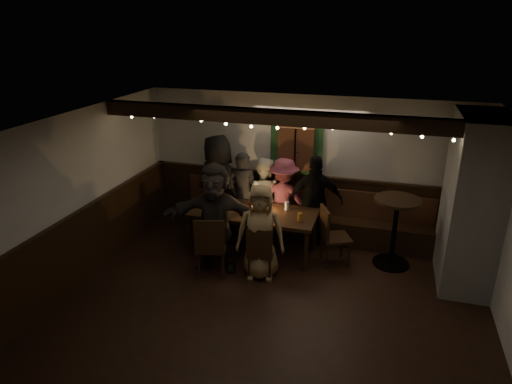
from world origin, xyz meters
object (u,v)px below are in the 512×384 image
(person_c, at_px, (263,196))
(person_f, at_px, (215,218))
(chair_end, at_px, (330,233))
(person_a, at_px, (218,185))
(chair_near_right, at_px, (260,250))
(person_b, at_px, (243,194))
(chair_near_left, at_px, (210,244))
(high_top, at_px, (395,224))
(person_g, at_px, (261,232))
(person_e, at_px, (315,201))
(dining_table, at_px, (252,215))
(person_d, at_px, (284,199))

(person_c, relative_size, person_f, 0.83)
(chair_end, distance_m, person_a, 2.32)
(chair_near_right, xyz_separation_m, person_b, (-0.75, 1.45, 0.30))
(chair_near_left, height_order, chair_end, chair_near_left)
(high_top, bearing_deg, chair_end, -165.55)
(person_g, bearing_deg, chair_near_left, -171.93)
(chair_near_left, height_order, person_a, person_a)
(high_top, distance_m, person_c, 2.42)
(person_e, xyz_separation_m, person_g, (-0.61, -1.36, -0.06))
(chair_near_right, height_order, person_e, person_e)
(chair_near_right, relative_size, person_b, 0.55)
(chair_near_left, relative_size, person_g, 0.66)
(person_e, bearing_deg, person_a, -10.78)
(chair_end, xyz_separation_m, person_e, (-0.37, 0.64, 0.27))
(person_b, bearing_deg, person_c, -163.51)
(dining_table, relative_size, person_e, 1.31)
(person_e, bearing_deg, chair_end, 109.25)
(person_c, bearing_deg, chair_end, 149.11)
(dining_table, relative_size, person_f, 1.21)
(high_top, bearing_deg, person_d, 165.95)
(chair_near_left, bearing_deg, person_b, 89.99)
(chair_end, distance_m, person_g, 1.23)
(person_e, xyz_separation_m, person_f, (-1.37, -1.31, 0.07))
(chair_end, xyz_separation_m, high_top, (1.00, 0.26, 0.18))
(chair_end, height_order, person_e, person_e)
(chair_end, distance_m, person_d, 1.24)
(chair_end, height_order, person_f, person_f)
(person_a, bearing_deg, person_b, -153.54)
(person_d, bearing_deg, person_e, 176.00)
(chair_near_right, xyz_separation_m, person_a, (-1.23, 1.44, 0.44))
(high_top, height_order, person_c, person_c)
(dining_table, relative_size, chair_end, 2.18)
(chair_end, bearing_deg, person_f, -158.98)
(person_c, xyz_separation_m, person_g, (0.38, -1.49, 0.02))
(dining_table, distance_m, person_g, 0.80)
(dining_table, bearing_deg, person_e, 33.59)
(person_c, xyz_separation_m, person_f, (-0.38, -1.45, 0.15))
(person_a, bearing_deg, person_d, -150.50)
(chair_near_left, bearing_deg, dining_table, 68.04)
(dining_table, height_order, person_c, person_c)
(high_top, height_order, person_a, person_a)
(person_e, bearing_deg, person_c, -18.67)
(high_top, xyz_separation_m, person_g, (-1.98, -0.97, 0.03))
(person_b, relative_size, person_g, 1.04)
(person_b, bearing_deg, high_top, 169.01)
(person_a, height_order, person_b, person_a)
(person_b, xyz_separation_m, person_d, (0.76, 0.09, -0.04))
(person_a, bearing_deg, chair_near_left, 131.34)
(chair_near_left, relative_size, person_c, 0.68)
(person_e, bearing_deg, dining_table, 22.90)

